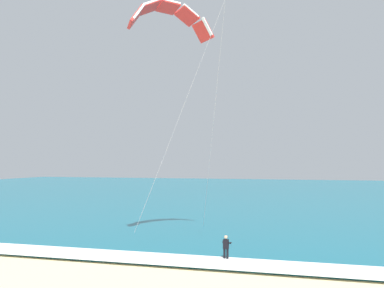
% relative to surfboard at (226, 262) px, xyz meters
% --- Properties ---
extents(sea, '(200.00, 120.00, 0.20)m').
position_rel_surfboard_xyz_m(sea, '(3.93, 57.93, 0.07)').
color(sea, '#146075').
rests_on(sea, ground).
extents(surf_foam, '(200.00, 2.99, 0.04)m').
position_rel_surfboard_xyz_m(surf_foam, '(3.93, -1.07, 0.19)').
color(surf_foam, white).
rests_on(surf_foam, sea).
extents(surfboard, '(0.62, 1.45, 0.09)m').
position_rel_surfboard_xyz_m(surfboard, '(0.00, 0.00, 0.00)').
color(surfboard, '#239EC6').
rests_on(surfboard, ground).
extents(kitesurfer, '(0.56, 0.56, 1.69)m').
position_rel_surfboard_xyz_m(kitesurfer, '(0.00, 0.02, 0.91)').
color(kitesurfer, black).
rests_on(kitesurfer, ground).
extents(kite_primary, '(7.84, 7.08, 17.68)m').
position_rel_surfboard_xyz_m(kite_primary, '(-5.27, 4.50, 17.71)').
color(kite_primary, red).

